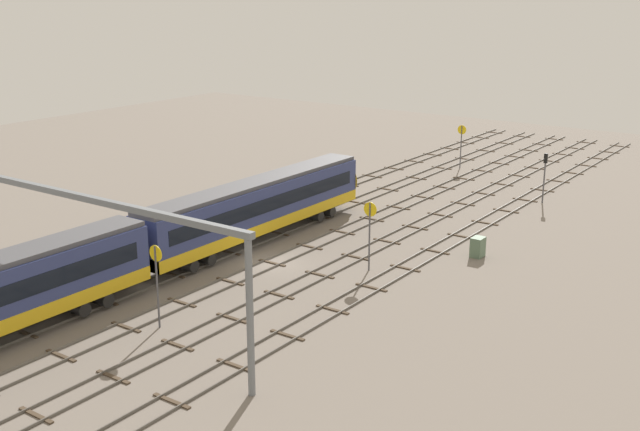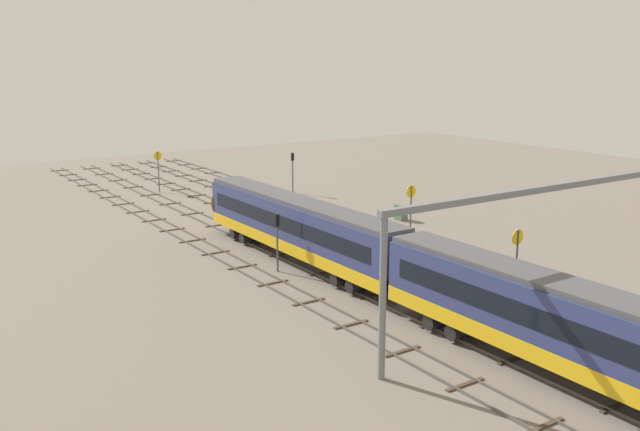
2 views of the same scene
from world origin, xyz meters
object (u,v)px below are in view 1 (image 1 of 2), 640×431
object	(u,v)px
signal_light_trackside_departure	(223,205)
relay_cabinet	(478,247)
overhead_gantry	(92,228)
speed_sign_mid_trackside	(461,140)
speed_sign_near_foreground	(370,225)
signal_light_trackside_approach	(545,171)
speed_sign_far_trackside	(157,274)

from	to	relation	value
signal_light_trackside_departure	relay_cabinet	bearing A→B (deg)	-67.17
overhead_gantry	speed_sign_mid_trackside	xyz separation A→B (m)	(52.68, 2.57, -3.41)
speed_sign_mid_trackside	signal_light_trackside_departure	world-z (taller)	speed_sign_mid_trackside
speed_sign_near_foreground	speed_sign_mid_trackside	size ratio (longest dim) A/B	1.04
overhead_gantry	signal_light_trackside_departure	distance (m)	19.56
speed_sign_near_foreground	signal_light_trackside_approach	bearing A→B (deg)	-8.27
overhead_gantry	speed_sign_far_trackside	xyz separation A→B (m)	(3.01, -1.68, -3.25)
speed_sign_far_trackside	signal_light_trackside_approach	size ratio (longest dim) A/B	1.09
speed_sign_far_trackside	overhead_gantry	bearing A→B (deg)	150.82
speed_sign_near_foreground	relay_cabinet	xyz separation A→B (m)	(7.18, -5.09, -2.60)
overhead_gantry	speed_sign_near_foreground	bearing A→B (deg)	-19.66
relay_cabinet	speed_sign_far_trackside	bearing A→B (deg)	156.17
signal_light_trackside_approach	overhead_gantry	bearing A→B (deg)	166.74
overhead_gantry	speed_sign_near_foreground	size ratio (longest dim) A/B	4.63
signal_light_trackside_departure	relay_cabinet	xyz separation A→B (m)	(7.76, -18.43, -2.08)
overhead_gantry	speed_sign_mid_trackside	distance (m)	52.86
speed_sign_mid_trackside	relay_cabinet	xyz separation A→B (m)	(-26.95, -14.29, -2.47)
overhead_gantry	signal_light_trackside_approach	xyz separation A→B (m)	(43.50, -10.25, -3.55)
signal_light_trackside_approach	speed_sign_near_foreground	bearing A→B (deg)	171.73
signal_light_trackside_approach	relay_cabinet	size ratio (longest dim) A/B	3.11
signal_light_trackside_approach	speed_sign_mid_trackside	bearing A→B (deg)	54.41
signal_light_trackside_approach	signal_light_trackside_departure	bearing A→B (deg)	146.39
speed_sign_near_foreground	signal_light_trackside_departure	size ratio (longest dim) A/B	1.16
speed_sign_mid_trackside	speed_sign_far_trackside	size ratio (longest dim) A/B	0.94
speed_sign_near_foreground	speed_sign_mid_trackside	distance (m)	35.35
relay_cabinet	overhead_gantry	bearing A→B (deg)	155.52
signal_light_trackside_departure	relay_cabinet	world-z (taller)	signal_light_trackside_departure
overhead_gantry	speed_sign_far_trackside	bearing A→B (deg)	-29.18
speed_sign_near_foreground	speed_sign_far_trackside	size ratio (longest dim) A/B	0.98
speed_sign_far_trackside	speed_sign_mid_trackside	bearing A→B (deg)	4.90
relay_cabinet	speed_sign_near_foreground	bearing A→B (deg)	144.67
speed_sign_mid_trackside	relay_cabinet	size ratio (longest dim) A/B	3.18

